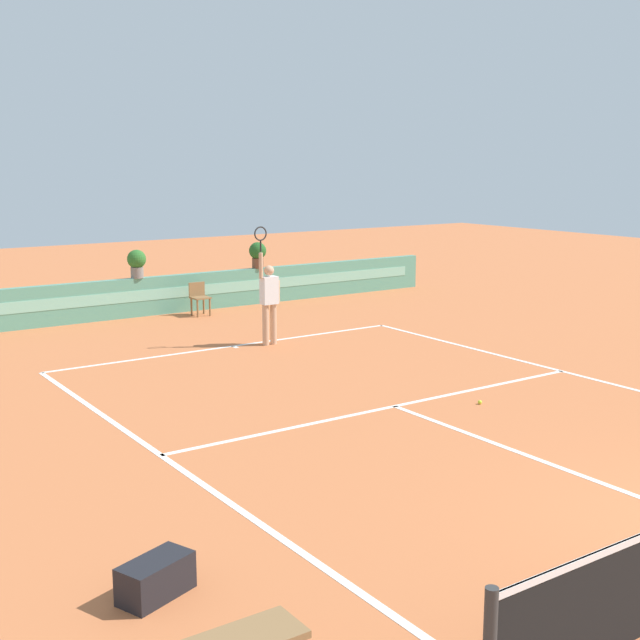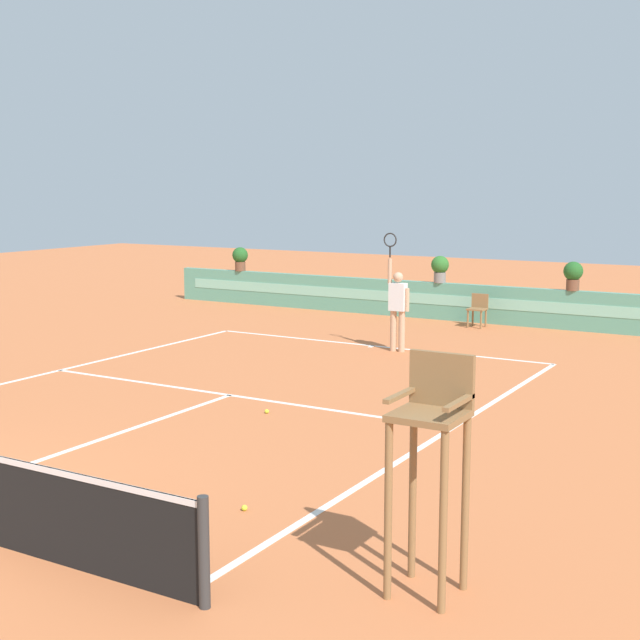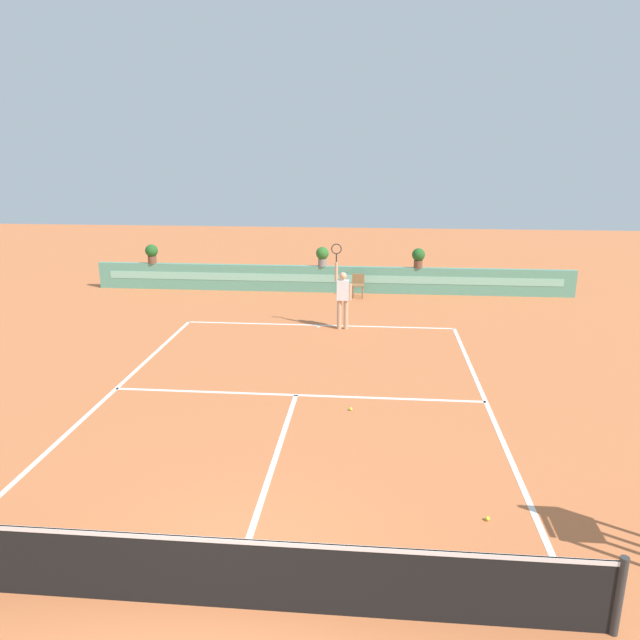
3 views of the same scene
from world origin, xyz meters
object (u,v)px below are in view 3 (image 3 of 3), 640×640
object	(u,v)px
tennis_player	(343,295)
potted_plant_centre	(322,255)
tennis_ball_near_baseline	(487,519)
potted_plant_right	(418,257)
tennis_ball_mid_court	(351,409)
ball_kid_chair	(358,284)
potted_plant_far_left	(152,253)

from	to	relation	value
tennis_player	potted_plant_centre	world-z (taller)	tennis_player
tennis_ball_near_baseline	potted_plant_right	xyz separation A→B (m)	(-0.11, 14.35, 1.38)
potted_plant_centre	tennis_player	bearing A→B (deg)	-77.96
tennis_ball_mid_court	potted_plant_right	distance (m)	10.97
tennis_ball_near_baseline	potted_plant_centre	world-z (taller)	potted_plant_centre
ball_kid_chair	potted_plant_centre	size ratio (longest dim) A/B	1.17
potted_plant_right	tennis_ball_mid_court	bearing A→B (deg)	-100.79
ball_kid_chair	tennis_ball_near_baseline	xyz separation A→B (m)	(2.30, -13.62, -0.44)
ball_kid_chair	potted_plant_centre	distance (m)	1.81
tennis_ball_mid_court	potted_plant_centre	distance (m)	10.88
ball_kid_chair	potted_plant_far_left	size ratio (longest dim) A/B	1.17
tennis_player	ball_kid_chair	bearing A→B (deg)	85.17
tennis_ball_mid_court	potted_plant_far_left	size ratio (longest dim) A/B	0.09
tennis_ball_near_baseline	tennis_ball_mid_court	xyz separation A→B (m)	(-2.15, 3.66, 0.00)
ball_kid_chair	tennis_player	distance (m)	4.14
tennis_ball_near_baseline	tennis_ball_mid_court	distance (m)	4.24
ball_kid_chair	tennis_ball_near_baseline	distance (m)	13.82
potted_plant_right	potted_plant_far_left	bearing A→B (deg)	180.00
ball_kid_chair	potted_plant_far_left	world-z (taller)	potted_plant_far_left
tennis_player	tennis_ball_near_baseline	xyz separation A→B (m)	(2.65, -9.54, -1.02)
tennis_ball_mid_court	potted_plant_centre	xyz separation A→B (m)	(-1.53, 10.69, 1.38)
ball_kid_chair	potted_plant_right	bearing A→B (deg)	18.47
ball_kid_chair	tennis_ball_mid_court	size ratio (longest dim) A/B	12.50
tennis_ball_mid_court	potted_plant_far_left	distance (m)	13.49
tennis_player	tennis_ball_near_baseline	bearing A→B (deg)	-74.49
tennis_player	tennis_ball_mid_court	distance (m)	5.98
tennis_ball_mid_court	potted_plant_right	xyz separation A→B (m)	(2.04, 10.69, 1.38)
ball_kid_chair	tennis_player	bearing A→B (deg)	-94.83
potted_plant_far_left	potted_plant_centre	bearing A→B (deg)	0.00
tennis_ball_mid_court	potted_plant_right	world-z (taller)	potted_plant_right
ball_kid_chair	potted_plant_centre	bearing A→B (deg)	151.92
tennis_ball_near_baseline	potted_plant_centre	xyz separation A→B (m)	(-3.67, 14.35, 1.38)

